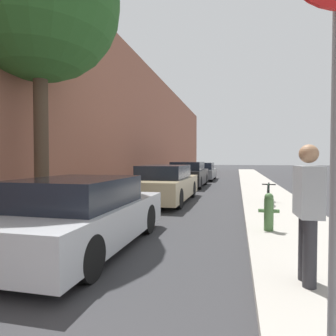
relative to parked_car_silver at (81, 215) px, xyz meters
name	(u,v)px	position (x,y,z in m)	size (l,w,h in m)	color
ground_plane	(204,188)	(0.91, 10.89, -0.59)	(120.00, 120.00, 0.00)	#333335
sidewalk_left	(151,186)	(-1.99, 10.89, -0.53)	(2.00, 52.00, 0.12)	#ADA89E
sidewalk_right	(261,189)	(3.81, 10.89, -0.53)	(2.00, 52.00, 0.12)	#ADA89E
building_facade_left	(127,119)	(-3.34, 10.89, 3.18)	(0.70, 52.00, 7.54)	#9E604C
parked_car_silver	(81,215)	(0.00, 0.00, 0.00)	(1.77, 4.02, 1.23)	black
parked_car_champagne	(166,184)	(0.10, 5.72, 0.05)	(1.70, 4.59, 1.33)	black
parked_car_black	(188,175)	(-0.04, 11.70, 0.08)	(1.80, 4.46, 1.38)	black
parked_car_grey	(201,172)	(0.07, 16.98, 0.02)	(1.91, 4.34, 1.27)	black
street_tree_near	(39,1)	(-2.16, 1.89, 4.87)	(3.96, 3.96, 7.35)	#4C3A2B
fire_hydrant	(269,211)	(3.24, 1.59, -0.08)	(0.40, 0.18, 0.76)	#47703D
pedestrian	(308,207)	(3.41, -0.94, 0.42)	(0.26, 0.47, 1.60)	#2D2D33
bicycle	(268,193)	(3.61, 5.43, -0.14)	(0.44, 1.56, 0.64)	black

